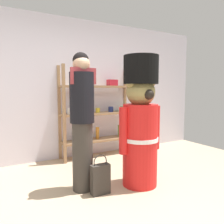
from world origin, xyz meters
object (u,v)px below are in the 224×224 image
(merchandise_shelf, at_px, (98,112))
(teddy_bear_guard, at_px, (140,122))
(shopping_bag, at_px, (100,179))
(person_shopper, at_px, (82,118))

(merchandise_shelf, bearing_deg, teddy_bear_guard, -93.85)
(merchandise_shelf, relative_size, shopping_bag, 3.44)
(teddy_bear_guard, distance_m, person_shopper, 0.77)
(person_shopper, distance_m, shopping_bag, 0.78)
(merchandise_shelf, relative_size, person_shopper, 0.99)
(person_shopper, relative_size, shopping_bag, 3.48)
(shopping_bag, bearing_deg, person_shopper, 122.08)
(merchandise_shelf, height_order, person_shopper, person_shopper)
(person_shopper, bearing_deg, teddy_bear_guard, -17.46)
(teddy_bear_guard, height_order, shopping_bag, teddy_bear_guard)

